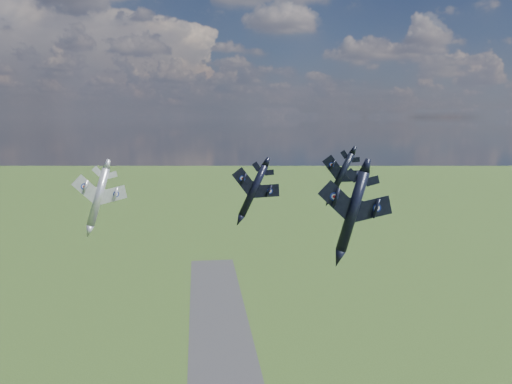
{
  "coord_description": "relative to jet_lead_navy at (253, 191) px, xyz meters",
  "views": [
    {
      "loc": [
        -9.1,
        -79.56,
        96.26
      ],
      "look_at": [
        1.83,
        12.26,
        82.41
      ],
      "focal_mm": 35.0,
      "sensor_mm": 36.0,
      "label": 1
    }
  ],
  "objects": [
    {
      "name": "jet_lead_navy",
      "position": [
        0.0,
        0.0,
        0.0
      ],
      "size": [
        10.88,
        14.72,
        7.22
      ],
      "primitive_type": null,
      "rotation": [
        0.0,
        0.44,
        -0.0
      ],
      "color": "black"
    },
    {
      "name": "jet_right_navy",
      "position": [
        11.4,
        -26.18,
        0.58
      ],
      "size": [
        12.8,
        16.79,
        6.36
      ],
      "primitive_type": null,
      "rotation": [
        0.0,
        0.27,
        -0.04
      ],
      "color": "black"
    },
    {
      "name": "jet_high_navy",
      "position": [
        19.9,
        8.62,
        1.65
      ],
      "size": [
        12.7,
        15.82,
        7.0
      ],
      "primitive_type": null,
      "rotation": [
        0.0,
        0.43,
        -0.16
      ],
      "color": "black"
    },
    {
      "name": "jet_left_silver",
      "position": [
        -30.44,
        6.97,
        -1.8
      ],
      "size": [
        17.73,
        19.87,
        6.79
      ],
      "primitive_type": null,
      "rotation": [
        0.0,
        0.31,
        0.41
      ],
      "color": "#A2A3AC"
    }
  ]
}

